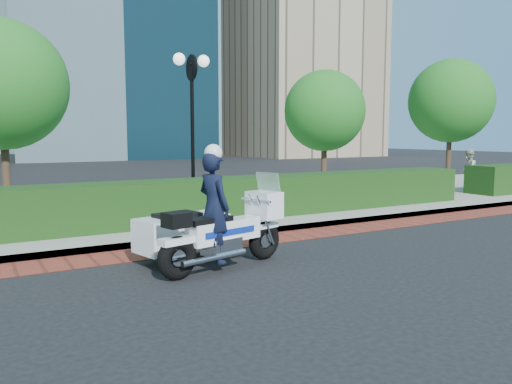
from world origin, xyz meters
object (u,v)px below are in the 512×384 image
police_motorcycle (205,225)px  tree_c (325,111)px  lamppost (192,107)px  tree_b (1,85)px  tree_d (451,101)px  pedestrian (468,170)px

police_motorcycle → tree_c: bearing=26.9°
lamppost → tree_c: 5.65m
tree_b → police_motorcycle: (2.57, -6.35, -2.73)m
police_motorcycle → lamppost: bearing=55.5°
tree_c → tree_d: size_ratio=0.83×
tree_c → pedestrian: size_ratio=2.79×
lamppost → police_motorcycle: 5.85m
lamppost → tree_d: bearing=6.2°
tree_d → pedestrian: (-1.11, -1.81, -2.69)m
tree_c → pedestrian: tree_c is taller
tree_c → police_motorcycle: bearing=-139.5°
lamppost → tree_c: tree_c is taller
tree_b → tree_d: 16.50m
tree_b → pedestrian: size_ratio=3.17×
tree_b → police_motorcycle: tree_b is taller
pedestrian → tree_c: bearing=-36.9°
tree_b → tree_d: (16.50, 0.00, 0.18)m
lamppost → pedestrian: (10.89, -0.51, -2.04)m
lamppost → pedestrian: size_ratio=2.73×
police_motorcycle → pedestrian: size_ratio=1.64×
tree_d → pedestrian: size_ratio=3.34×
tree_c → police_motorcycle: size_ratio=1.70×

